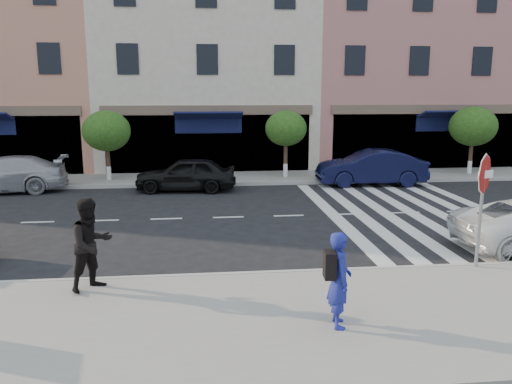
{
  "coord_description": "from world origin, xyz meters",
  "views": [
    {
      "loc": [
        -0.75,
        -11.8,
        4.05
      ],
      "look_at": [
        0.61,
        1.19,
        1.4
      ],
      "focal_mm": 35.0,
      "sensor_mm": 36.0,
      "label": 1
    }
  ],
  "objects_px": {
    "walker": "(91,244)",
    "car_far_left": "(2,175)",
    "car_far_right": "(371,167)",
    "car_far_mid": "(186,174)",
    "stop_sign": "(483,186)",
    "photographer": "(339,280)"
  },
  "relations": [
    {
      "from": "stop_sign",
      "to": "car_far_mid",
      "type": "xyz_separation_m",
      "value": [
        -6.83,
        10.28,
        -1.32
      ]
    },
    {
      "from": "walker",
      "to": "car_far_mid",
      "type": "xyz_separation_m",
      "value": [
        1.49,
        10.68,
        -0.38
      ]
    },
    {
      "from": "photographer",
      "to": "car_far_mid",
      "type": "relative_size",
      "value": 0.4
    },
    {
      "from": "walker",
      "to": "car_far_left",
      "type": "distance_m",
      "value": 12.64
    },
    {
      "from": "stop_sign",
      "to": "photographer",
      "type": "bearing_deg",
      "value": -170.22
    },
    {
      "from": "walker",
      "to": "car_far_right",
      "type": "bearing_deg",
      "value": 5.35
    },
    {
      "from": "car_far_right",
      "to": "car_far_mid",
      "type": "bearing_deg",
      "value": -83.31
    },
    {
      "from": "car_far_left",
      "to": "car_far_right",
      "type": "relative_size",
      "value": 1.07
    },
    {
      "from": "car_far_right",
      "to": "walker",
      "type": "bearing_deg",
      "value": -37.2
    },
    {
      "from": "car_far_mid",
      "to": "photographer",
      "type": "bearing_deg",
      "value": 17.86
    },
    {
      "from": "walker",
      "to": "car_far_left",
      "type": "bearing_deg",
      "value": 73.67
    },
    {
      "from": "car_far_left",
      "to": "car_far_mid",
      "type": "distance_m",
      "value": 7.42
    },
    {
      "from": "photographer",
      "to": "car_far_left",
      "type": "xyz_separation_m",
      "value": [
        -10.37,
        13.24,
        -0.24
      ]
    },
    {
      "from": "car_far_left",
      "to": "car_far_mid",
      "type": "height_order",
      "value": "car_far_left"
    },
    {
      "from": "car_far_mid",
      "to": "car_far_left",
      "type": "bearing_deg",
      "value": -89.0
    },
    {
      "from": "stop_sign",
      "to": "car_far_right",
      "type": "distance_m",
      "value": 10.9
    },
    {
      "from": "walker",
      "to": "car_far_mid",
      "type": "height_order",
      "value": "walker"
    },
    {
      "from": "stop_sign",
      "to": "car_far_right",
      "type": "xyz_separation_m",
      "value": [
        1.18,
        10.77,
        -1.25
      ]
    },
    {
      "from": "stop_sign",
      "to": "photographer",
      "type": "xyz_separation_m",
      "value": [
        -3.87,
        -2.47,
        -1.05
      ]
    },
    {
      "from": "stop_sign",
      "to": "car_far_left",
      "type": "distance_m",
      "value": 17.9
    },
    {
      "from": "car_far_mid",
      "to": "walker",
      "type": "bearing_deg",
      "value": -3.18
    },
    {
      "from": "car_far_left",
      "to": "walker",
      "type": "bearing_deg",
      "value": 21.59
    }
  ]
}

